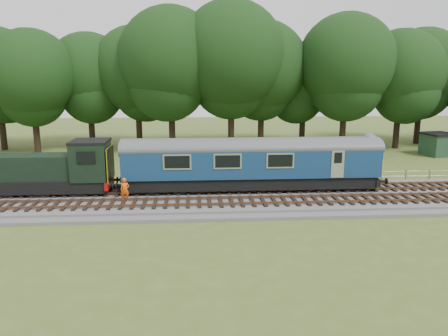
{
  "coord_description": "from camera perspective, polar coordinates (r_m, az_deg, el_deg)",
  "views": [
    {
      "loc": [
        -3.02,
        -28.81,
        8.52
      ],
      "look_at": [
        -0.98,
        1.4,
        2.0
      ],
      "focal_mm": 35.0,
      "sensor_mm": 36.0,
      "label": 1
    }
  ],
  "objects": [
    {
      "name": "track_south",
      "position": [
        28.55,
        2.37,
        -4.35
      ],
      "size": [
        67.2,
        2.4,
        0.21
      ],
      "color": "black",
      "rests_on": "ballast"
    },
    {
      "name": "dmu_railcar",
      "position": [
        31.04,
        3.61,
        1.15
      ],
      "size": [
        18.05,
        2.86,
        3.88
      ],
      "color": "black",
      "rests_on": "ground"
    },
    {
      "name": "tree_line",
      "position": [
        51.61,
        -0.46,
        2.65
      ],
      "size": [
        70.0,
        8.0,
        18.0
      ],
      "primitive_type": null,
      "color": "black",
      "rests_on": "ground"
    },
    {
      "name": "fence",
      "position": [
        34.52,
        1.27,
        -2.14
      ],
      "size": [
        64.0,
        0.12,
        1.0
      ],
      "primitive_type": null,
      "color": "#6B6054",
      "rests_on": "ground"
    },
    {
      "name": "track_north",
      "position": [
        31.43,
        1.78,
        -2.8
      ],
      "size": [
        67.2,
        2.4,
        0.21
      ],
      "color": "black",
      "rests_on": "ballast"
    },
    {
      "name": "shunter_loco",
      "position": [
        32.47,
        -21.58,
        -0.34
      ],
      "size": [
        8.92,
        2.6,
        3.38
      ],
      "color": "black",
      "rests_on": "ground"
    },
    {
      "name": "shed",
      "position": [
        51.91,
        26.17,
        2.83
      ],
      "size": [
        3.49,
        3.49,
        2.43
      ],
      "rotation": [
        0.0,
        0.0,
        0.2
      ],
      "color": "#183622",
      "rests_on": "ground"
    },
    {
      "name": "worker",
      "position": [
        29.22,
        -12.82,
        -2.8
      ],
      "size": [
        0.63,
        0.46,
        1.57
      ],
      "primitive_type": "imported",
      "rotation": [
        0.0,
        0.0,
        0.16
      ],
      "color": "#FA590D",
      "rests_on": "ballast"
    },
    {
      "name": "ballast",
      "position": [
        30.15,
        2.04,
        -3.93
      ],
      "size": [
        70.0,
        7.0,
        0.35
      ],
      "primitive_type": "cube",
      "color": "#4C4C4F",
      "rests_on": "ground"
    },
    {
      "name": "ground",
      "position": [
        30.2,
        2.04,
        -4.25
      ],
      "size": [
        120.0,
        120.0,
        0.0
      ],
      "primitive_type": "plane",
      "color": "#475A21",
      "rests_on": "ground"
    }
  ]
}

